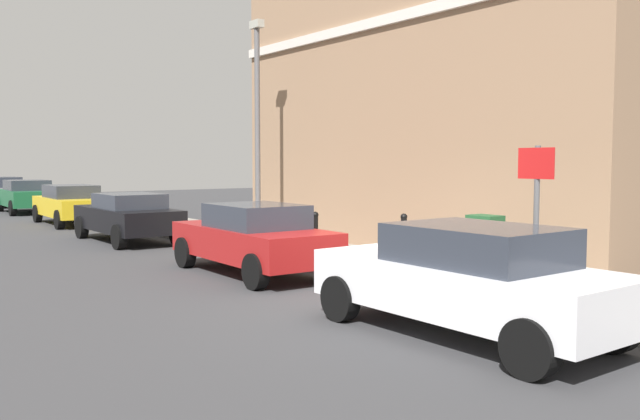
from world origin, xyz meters
name	(u,v)px	position (x,y,z in m)	size (l,w,h in m)	color
ground	(385,297)	(0.00, 0.00, 0.00)	(80.00, 80.00, 0.00)	#38383A
sidewalk	(282,246)	(1.87, 6.00, 0.07)	(2.66, 30.00, 0.15)	gray
corner_building	(488,86)	(7.06, 3.87, 4.23)	(7.82, 11.73, 8.45)	#937256
car_white	(468,278)	(-0.78, -2.44, 0.75)	(1.83, 4.24, 1.43)	silver
car_red	(253,237)	(-0.58, 3.25, 0.73)	(1.83, 4.10, 1.39)	maroon
car_black	(128,216)	(-0.69, 9.90, 0.71)	(1.83, 4.16, 1.34)	black
car_yellow	(71,204)	(-0.51, 15.98, 0.74)	(1.85, 4.22, 1.39)	gold
car_green	(27,195)	(-0.51, 22.51, 0.75)	(2.02, 4.05, 1.41)	#195933
car_grey	(2,191)	(-0.51, 27.78, 0.75)	(1.85, 4.45, 1.45)	slate
utility_cabinet	(484,251)	(1.83, -0.51, 0.68)	(0.46, 0.61, 1.15)	#1E4C28
bollard_near_cabinet	(404,238)	(1.93, 1.62, 0.70)	(0.14, 0.14, 1.04)	black
bollard_far_kerb	(315,235)	(0.79, 3.07, 0.70)	(0.14, 0.14, 1.04)	black
street_sign	(536,201)	(0.78, -2.30, 1.66)	(0.08, 0.60, 2.30)	#59595B
lamppost	(257,120)	(1.83, 7.11, 3.30)	(0.20, 0.44, 5.72)	#59595B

